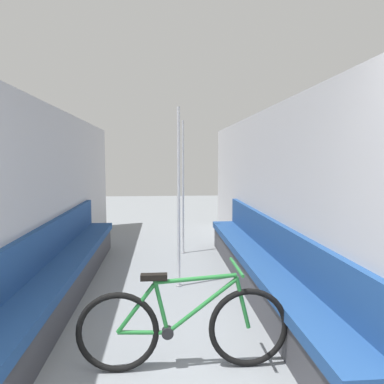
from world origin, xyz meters
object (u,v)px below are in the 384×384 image
at_px(bench_seat_row_left, 62,274).
at_px(grab_pole_near, 179,200).
at_px(grab_pole_far, 183,189).
at_px(bench_seat_row_right, 261,269).
at_px(bicycle, 184,327).

bearing_deg(bench_seat_row_left, grab_pole_near, 14.55).
relative_size(bench_seat_row_left, grab_pole_far, 2.22).
distance_m(bench_seat_row_left, grab_pole_far, 2.62).
relative_size(bench_seat_row_right, grab_pole_far, 2.22).
bearing_deg(grab_pole_near, bicycle, -91.53).
bearing_deg(bench_seat_row_right, bench_seat_row_left, 180.00).
xyz_separation_m(bicycle, grab_pole_far, (0.20, 3.53, 0.76)).
bearing_deg(grab_pole_far, bench_seat_row_left, -126.80).
bearing_deg(grab_pole_near, bench_seat_row_right, -19.94).
height_order(grab_pole_near, grab_pole_far, same).
bearing_deg(bench_seat_row_right, bicycle, -123.60).
bearing_deg(grab_pole_far, grab_pole_near, -95.12).
height_order(bench_seat_row_left, grab_pole_far, grab_pole_far).
bearing_deg(bicycle, grab_pole_far, 76.56).
bearing_deg(bench_seat_row_right, grab_pole_near, 160.06).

